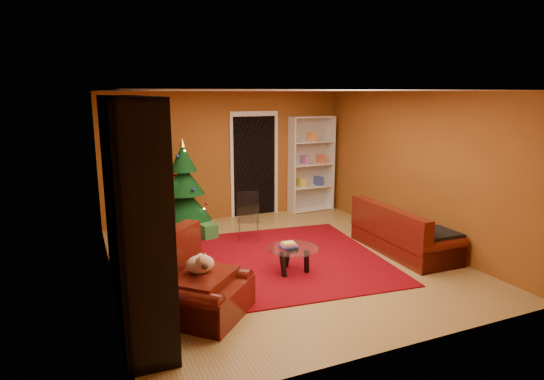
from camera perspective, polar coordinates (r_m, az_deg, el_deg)
name	(u,v)px	position (r m, az deg, el deg)	size (l,w,h in m)	color
floor	(282,262)	(7.21, 1.28, -9.00)	(5.00, 5.50, 0.05)	olive
ceiling	(283,89)	(6.73, 1.38, 12.55)	(5.00, 5.50, 0.05)	silver
wall_back	(226,156)	(9.41, -5.77, 4.28)	(5.00, 0.05, 2.60)	brown
wall_left	(105,193)	(6.25, -20.21, -0.39)	(0.05, 5.50, 2.60)	brown
wall_right	(415,168)	(8.22, 17.56, 2.63)	(0.05, 5.50, 2.60)	brown
doorway	(254,166)	(9.60, -2.24, 2.98)	(1.06, 0.60, 2.16)	black
rug	(292,258)	(7.28, 2.58, -8.51)	(2.68, 3.13, 0.02)	maroon
media_unit	(130,203)	(5.75, -17.37, -1.54)	(0.51, 3.31, 2.54)	black
christmas_tree	(184,187)	(8.62, -10.97, 0.43)	(0.99, 0.99, 1.77)	black
gift_box_teal	(178,232)	(8.28, -11.68, -5.24)	(0.28, 0.28, 0.28)	#1D617B
gift_box_green	(208,231)	(8.27, -8.01, -5.14)	(0.27, 0.27, 0.27)	#276E2E
gift_box_red	(193,224)	(8.80, -9.94, -4.27)	(0.24, 0.24, 0.24)	maroon
white_bookshelf	(311,164)	(9.99, 4.96, 3.23)	(0.99, 0.36, 2.14)	white
armchair	(202,282)	(5.47, -8.74, -11.38)	(1.04, 1.04, 0.81)	#441009
dog	(200,264)	(5.46, -9.01, -9.20)	(0.40, 0.30, 0.26)	beige
sofa	(405,228)	(7.77, 16.36, -4.59)	(1.88, 0.85, 0.81)	#441009
coffee_table	(292,260)	(6.67, 2.58, -8.74)	(0.76, 0.76, 0.47)	gray
acrylic_chair	(248,219)	(8.03, -2.98, -3.70)	(0.39, 0.43, 0.77)	#66605B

